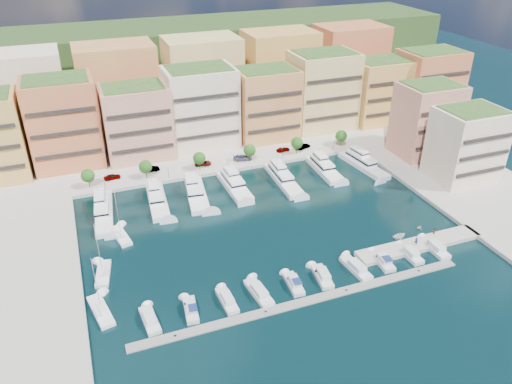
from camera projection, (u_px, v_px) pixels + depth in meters
ground at (266, 223)px, 125.95m from camera, size 400.00×400.00×0.00m
north_quay at (201, 135)px, 176.54m from camera, size 220.00×64.00×2.00m
east_quay at (483, 195)px, 138.63m from camera, size 34.00×76.00×2.00m
hillside at (172, 95)px, 215.71m from camera, size 240.00×40.00×58.00m
south_pontoon at (307, 302)px, 100.54m from camera, size 72.00×2.20×0.35m
finger_pier at (419, 246)px, 117.29m from camera, size 32.00×5.00×2.00m
apartment_1 at (64, 122)px, 147.76m from camera, size 20.00×16.50×26.80m
apartment_2 at (137, 122)px, 153.61m from camera, size 20.00×15.50×22.80m
apartment_3 at (201, 107)px, 161.02m from camera, size 22.00×16.50×25.80m
apartment_4 at (266, 104)px, 166.69m from camera, size 20.00×15.50×23.80m
apartment_5 at (322, 91)px, 174.40m from camera, size 22.00×16.50×26.80m
apartment_6 at (379, 91)px, 180.56m from camera, size 20.00×15.50×22.80m
apartment_7 at (428, 84)px, 184.64m from camera, size 22.00×16.50×24.80m
apartment_east_a at (427, 119)px, 155.46m from camera, size 18.00×14.50×22.80m
apartment_east_b at (466, 144)px, 141.26m from camera, size 18.00×14.50×20.80m
backblock_0 at (24, 99)px, 161.49m from camera, size 26.00×18.00×30.00m
backblock_1 at (118, 89)px, 170.78m from camera, size 26.00×18.00×30.00m
backblock_2 at (203, 80)px, 180.08m from camera, size 26.00×18.00×30.00m
backblock_3 at (279, 72)px, 189.37m from camera, size 26.00×18.00×30.00m
backblock_4 at (349, 64)px, 198.67m from camera, size 26.00×18.00×30.00m
tree_0 at (88, 176)px, 138.58m from camera, size 3.80×3.80×5.65m
tree_1 at (145, 167)px, 143.53m from camera, size 3.80×3.80×5.65m
tree_2 at (199, 158)px, 148.49m from camera, size 3.80×3.80×5.65m
tree_3 at (250, 150)px, 153.45m from camera, size 3.80×3.80×5.65m
tree_4 at (297, 143)px, 158.41m from camera, size 3.80×3.80×5.65m
tree_5 at (341, 136)px, 163.36m from camera, size 3.80×3.80×5.65m
lamppost_0 at (104, 180)px, 138.39m from camera, size 0.30×0.30×4.20m
lamppost_1 at (168, 170)px, 143.96m from camera, size 0.30×0.30×4.20m
lamppost_2 at (227, 160)px, 149.54m from camera, size 0.30×0.30×4.20m
lamppost_3 at (282, 151)px, 155.12m from camera, size 0.30×0.30×4.20m
lamppost_4 at (334, 143)px, 160.69m from camera, size 0.30×0.30×4.20m
yacht_0 at (103, 210)px, 129.30m from camera, size 6.28×21.80×7.30m
yacht_1 at (157, 199)px, 134.48m from camera, size 6.15×19.71×7.30m
yacht_2 at (196, 192)px, 137.74m from camera, size 7.49×20.01×7.30m
yacht_3 at (234, 184)px, 141.80m from camera, size 5.30×18.17×7.30m
yacht_4 at (283, 178)px, 145.21m from camera, size 5.43×21.20×7.30m
yacht_5 at (324, 167)px, 151.00m from camera, size 5.44×17.59×7.30m
yacht_6 at (362, 163)px, 153.75m from camera, size 6.87×20.79×7.30m
cruiser_0 at (150, 320)px, 95.19m from camera, size 3.19×7.94×2.55m
cruiser_1 at (191, 310)px, 97.66m from camera, size 3.21×7.56×2.66m
cruiser_2 at (227, 301)px, 99.99m from camera, size 2.78×7.94×2.55m
cruiser_3 at (259, 293)px, 102.10m from camera, size 3.66×9.30×2.55m
cruiser_4 at (294, 284)px, 104.53m from camera, size 2.99×7.50×2.66m
cruiser_5 at (322, 277)px, 106.63m from camera, size 3.68×8.11×2.55m
cruiser_6 at (356, 268)px, 109.17m from camera, size 3.53×9.21×2.55m
cruiser_7 at (383, 261)px, 111.30m from camera, size 3.35×7.50×2.66m
cruiser_8 at (410, 254)px, 113.56m from camera, size 2.71×7.44×2.55m
cruiser_9 at (435, 248)px, 115.70m from camera, size 3.15×8.65×2.55m
sailboat_1 at (103, 274)px, 107.79m from camera, size 4.33×9.23×13.20m
sailboat_0 at (101, 311)px, 97.64m from camera, size 4.71×10.49×13.20m
sailboat_2 at (121, 236)px, 120.38m from camera, size 4.44×9.67×13.20m
tender_2 at (400, 236)px, 120.40m from camera, size 4.31×3.50×0.78m
tender_3 at (419, 227)px, 123.63m from camera, size 1.87×1.71×0.84m
car_0 at (112, 177)px, 144.40m from camera, size 4.95×2.47×1.62m
car_1 at (151, 169)px, 148.81m from camera, size 5.13×1.89×1.68m
car_2 at (203, 163)px, 152.53m from camera, size 5.65×3.51×1.46m
car_3 at (243, 157)px, 155.68m from camera, size 6.26×3.53×1.71m
car_4 at (283, 149)px, 161.37m from camera, size 4.63×2.28×1.52m
car_5 at (304, 146)px, 163.35m from camera, size 5.17×3.11×1.61m
person_0 at (416, 241)px, 115.80m from camera, size 0.78×0.86×1.97m
person_1 at (434, 230)px, 119.71m from camera, size 0.93×0.74×1.82m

